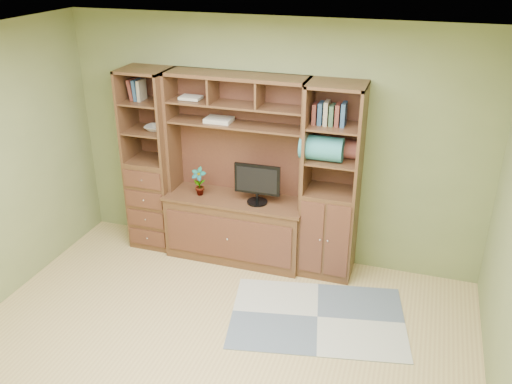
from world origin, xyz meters
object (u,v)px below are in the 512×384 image
(center_hutch, at_px, (234,173))
(monitor, at_px, (257,177))
(right_tower, at_px, (331,184))
(left_tower, at_px, (151,161))

(center_hutch, distance_m, monitor, 0.27)
(right_tower, bearing_deg, left_tower, 180.00)
(left_tower, relative_size, monitor, 3.44)
(right_tower, distance_m, monitor, 0.77)
(center_hutch, height_order, monitor, center_hutch)
(center_hutch, xyz_separation_m, right_tower, (1.02, 0.04, 0.00))
(left_tower, height_order, right_tower, same)
(right_tower, height_order, monitor, right_tower)
(center_hutch, relative_size, monitor, 3.44)
(right_tower, bearing_deg, monitor, -174.38)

